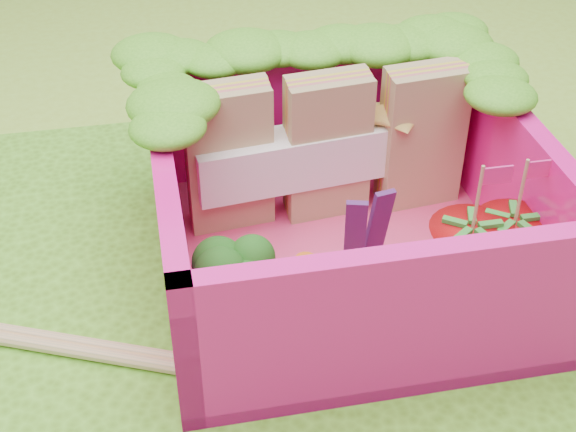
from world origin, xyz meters
The scene contains 12 objects.
ground centered at (0.00, 0.00, 0.00)m, with size 14.00×14.00×0.00m, color #95C136.
placemat centered at (0.00, 0.00, 0.01)m, with size 2.60×2.60×0.03m, color #569822.
bento_floor centered at (0.42, 0.08, 0.06)m, with size 1.30×1.30×0.05m, color #E63A71.
bento_box centered at (0.42, 0.08, 0.31)m, with size 1.30×1.30×0.55m.
lettuce_ruffle centered at (0.42, 0.57, 0.64)m, with size 1.43×0.83×0.11m.
sandwich_stack centered at (0.42, 0.38, 0.35)m, with size 1.07×0.28×0.56m.
broccoli centered at (-0.01, -0.17, 0.25)m, with size 0.31×0.31×0.24m.
carrot_sticks centered at (0.16, -0.24, 0.20)m, with size 0.17×0.16×0.24m.
purple_wedges centered at (0.44, -0.07, 0.27)m, with size 0.16×0.07×0.38m.
strawberry_left centered at (0.76, -0.21, 0.23)m, with size 0.28×0.28×0.52m.
strawberry_right centered at (0.92, -0.18, 0.22)m, with size 0.27×0.27×0.51m.
snap_peas centered at (0.69, -0.15, 0.11)m, with size 0.89×0.53×0.05m.
Camera 1 is at (-0.22, -2.10, 1.92)m, focal length 50.00 mm.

